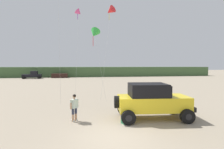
{
  "coord_description": "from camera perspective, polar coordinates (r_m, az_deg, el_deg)",
  "views": [
    {
      "loc": [
        -1.42,
        -7.81,
        3.4
      ],
      "look_at": [
        0.44,
        3.51,
        2.8
      ],
      "focal_mm": 27.31,
      "sensor_mm": 36.0,
      "label": 1
    }
  ],
  "objects": [
    {
      "name": "jeep",
      "position": [
        11.26,
        13.22,
        -8.34
      ],
      "size": [
        4.95,
        2.77,
        2.26
      ],
      "color": "yellow",
      "rests_on": "ground_plane"
    },
    {
      "name": "kite_pink_ribbon",
      "position": [
        18.54,
        -5.88,
        13.46
      ],
      "size": [
        1.62,
        3.42,
        7.45
      ],
      "color": "green",
      "rests_on": "ground_plane"
    },
    {
      "name": "kite_black_sled",
      "position": [
        23.34,
        -0.58,
        20.53
      ],
      "size": [
        2.61,
        6.49,
        11.08
      ],
      "color": "red",
      "rests_on": "ground_plane"
    },
    {
      "name": "person_watching",
      "position": [
        10.76,
        -12.51,
        -10.3
      ],
      "size": [
        0.5,
        0.47,
        1.67
      ],
      "color": "tan",
      "rests_on": "ground_plane"
    },
    {
      "name": "cooler_box",
      "position": [
        10.41,
        4.84,
        -14.96
      ],
      "size": [
        0.66,
        0.56,
        0.38
      ],
      "primitive_type": "cube",
      "rotation": [
        0.0,
        0.0,
        0.43
      ],
      "color": "#2D7F51",
      "rests_on": "ground_plane"
    },
    {
      "name": "distant_pickup",
      "position": [
        48.97,
        -25.05,
        -0.14
      ],
      "size": [
        4.77,
        2.79,
        1.98
      ],
      "color": "black",
      "rests_on": "ground_plane"
    },
    {
      "name": "ground_plane",
      "position": [
        8.64,
        0.95,
        -20.18
      ],
      "size": [
        220.0,
        220.0,
        0.0
      ],
      "primitive_type": "plane",
      "color": "gray"
    },
    {
      "name": "kite_purple_stunt",
      "position": [
        23.07,
        -11.07,
        19.61
      ],
      "size": [
        1.2,
        3.94,
        10.57
      ],
      "color": "#E04C93",
      "rests_on": "ground_plane"
    },
    {
      "name": "distant_sedan",
      "position": [
        49.32,
        -17.08,
        -0.36
      ],
      "size": [
        4.2,
        1.7,
        1.2
      ],
      "primitive_type": "cube",
      "rotation": [
        0.0,
        0.0,
        0.0
      ],
      "color": "black",
      "rests_on": "ground_plane"
    },
    {
      "name": "dune_ridge",
      "position": [
        55.66,
        -13.72,
        0.95
      ],
      "size": [
        90.0,
        9.81,
        2.94
      ],
      "primitive_type": "cube",
      "color": "#426038",
      "rests_on": "ground_plane"
    }
  ]
}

